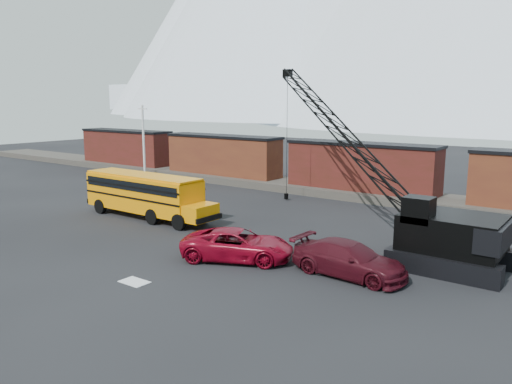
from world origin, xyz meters
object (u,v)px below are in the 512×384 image
(maroon_suv, at_px, (349,259))
(red_pickup, at_px, (238,245))
(crawler_crane, at_px, (340,130))
(school_bus, at_px, (146,194))

(maroon_suv, bearing_deg, red_pickup, 104.26)
(red_pickup, relative_size, maroon_suv, 1.03)
(maroon_suv, bearing_deg, crawler_crane, 32.70)
(school_bus, xyz_separation_m, red_pickup, (11.49, -3.70, -0.96))
(red_pickup, distance_m, crawler_crane, 11.80)
(crawler_crane, bearing_deg, red_pickup, -93.30)
(red_pickup, height_order, crawler_crane, crawler_crane)
(school_bus, bearing_deg, maroon_suv, -7.92)
(school_bus, xyz_separation_m, maroon_suv, (17.44, -2.42, -0.95))
(crawler_crane, bearing_deg, maroon_suv, -59.42)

